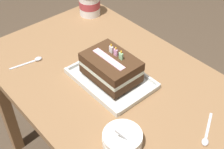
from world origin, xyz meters
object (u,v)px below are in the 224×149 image
Objects in this scene: bowl_stack at (122,139)px; serving_spoon_near_tray at (206,137)px; birthday_cake at (111,67)px; serving_spoon_by_bowls at (35,60)px; foil_tray at (111,79)px; ice_cream_tub at (90,4)px.

serving_spoon_near_tray is (0.18, 0.24, -0.02)m from bowl_stack.
birthday_cake is 1.49× the size of serving_spoon_by_bowls.
foil_tray is 0.58m from ice_cream_tub.
ice_cream_tub reaches higher than serving_spoon_by_bowls.
serving_spoon_by_bowls is (-0.61, 0.01, -0.02)m from bowl_stack.
bowl_stack is (0.27, -0.19, -0.05)m from birthday_cake.
ice_cream_tub reaches higher than serving_spoon_near_tray.
foil_tray is 0.46m from serving_spoon_near_tray.
serving_spoon_near_tray is at bearing 53.03° from bowl_stack.
bowl_stack is 0.91m from ice_cream_tub.
birthday_cake is 1.81× the size of ice_cream_tub.
serving_spoon_near_tray is at bearing 16.60° from serving_spoon_by_bowls.
foil_tray is 0.38m from serving_spoon_by_bowls.
bowl_stack reaches higher than foil_tray.
bowl_stack is 1.12× the size of ice_cream_tub.
ice_cream_tub reaches higher than foil_tray.
foil_tray is at bearing 28.44° from serving_spoon_by_bowls.
birthday_cake is (0.00, 0.00, 0.07)m from foil_tray.
foil_tray is 2.27× the size of serving_spoon_by_bowls.
birthday_cake is at bearing -173.23° from serving_spoon_near_tray.
foil_tray is at bearing 145.63° from bowl_stack.
serving_spoon_by_bowls is (-0.33, -0.18, -0.00)m from foil_tray.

